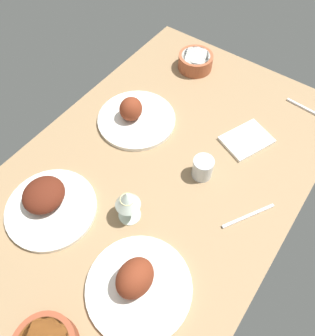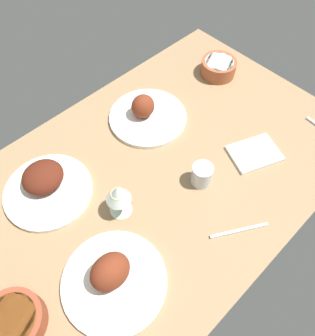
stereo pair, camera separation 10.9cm
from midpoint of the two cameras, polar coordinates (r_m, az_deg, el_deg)
dining_table at (r=112.66cm, az=2.77°, el=-1.33°), size 140.00×90.00×4.00cm
plate_far_side at (r=123.74cm, az=0.58°, el=9.24°), size 29.09×29.09×10.23cm
plate_near_viewer at (r=93.42cm, az=-4.36°, el=-18.73°), size 29.19×29.19×11.15cm
plate_center_main at (r=109.17cm, az=-16.23°, el=-2.95°), size 28.40×28.40×8.72cm
bowl_cream at (r=144.67cm, az=12.79°, el=16.65°), size 14.37×14.37×6.33cm
bowl_soup at (r=95.98cm, az=-20.58°, el=-24.00°), size 15.71×15.71×6.01cm
wine_glass at (r=95.06cm, az=-3.65°, el=-4.93°), size 7.60×7.60×14.00cm
water_tumbler at (r=107.31cm, az=10.63°, el=-1.38°), size 6.83×6.83×7.81cm
folded_napkin at (r=120.96cm, az=19.03°, el=2.25°), size 20.26×17.86×1.20cm
spoon_loose at (r=104.88cm, az=17.01°, el=-10.61°), size 16.41×10.14×0.80cm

